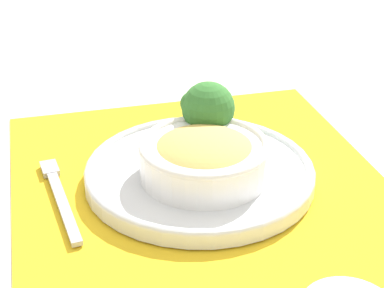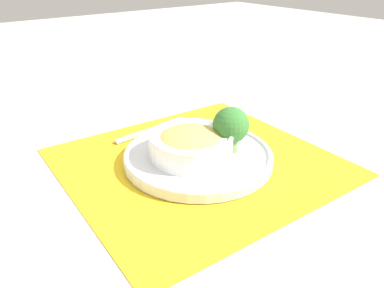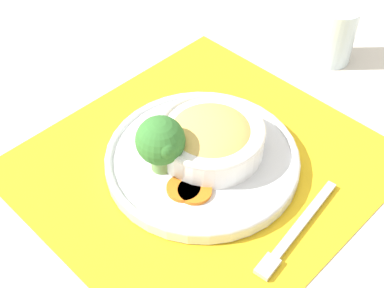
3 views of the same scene
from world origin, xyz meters
TOP-DOWN VIEW (x-y plane):
  - ground_plane at (0.00, 0.00)m, footprint 4.00×4.00m
  - placemat at (0.00, 0.00)m, footprint 0.46×0.49m
  - plate at (0.00, 0.00)m, footprint 0.28×0.28m
  - bowl at (0.00, -0.02)m, footprint 0.15×0.15m
  - broccoli_floret at (0.03, 0.05)m, footprint 0.07×0.07m
  - carrot_slice_near at (-0.02, 0.06)m, footprint 0.05×0.05m
  - carrot_slice_middle at (-0.04, 0.06)m, footprint 0.05×0.05m
  - fork at (-0.17, 0.02)m, footprint 0.03×0.18m

SIDE VIEW (x-z plane):
  - ground_plane at x=0.00m, z-range 0.00..0.00m
  - placemat at x=0.00m, z-range 0.00..0.00m
  - fork at x=-0.17m, z-range 0.00..0.01m
  - plate at x=0.00m, z-range 0.00..0.03m
  - carrot_slice_near at x=-0.02m, z-range 0.02..0.03m
  - carrot_slice_middle at x=-0.04m, z-range 0.02..0.03m
  - bowl at x=0.00m, z-range 0.02..0.07m
  - broccoli_floret at x=0.03m, z-range 0.03..0.11m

